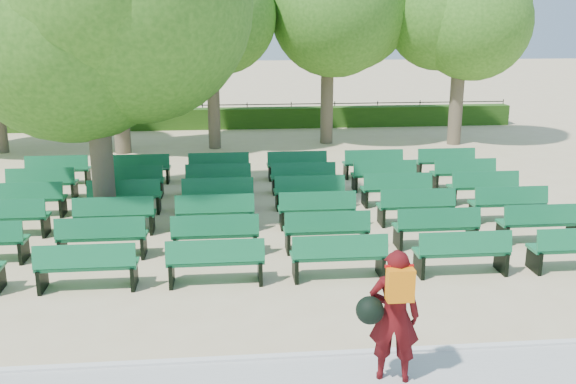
% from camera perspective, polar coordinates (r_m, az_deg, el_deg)
% --- Properties ---
extents(ground, '(120.00, 120.00, 0.00)m').
position_cam_1_polar(ground, '(15.32, -5.35, -3.12)').
color(ground, tan).
extents(curb, '(30.00, 0.12, 0.10)m').
position_cam_1_polar(curb, '(9.57, -5.05, -14.70)').
color(curb, silver).
rests_on(curb, ground).
extents(hedge, '(26.00, 0.70, 0.90)m').
position_cam_1_polar(hedge, '(28.87, -5.60, 6.53)').
color(hedge, '#254B13').
rests_on(hedge, ground).
extents(fence, '(26.00, 0.10, 1.02)m').
position_cam_1_polar(fence, '(29.34, -5.58, 5.78)').
color(fence, black).
rests_on(fence, ground).
extents(tree_line, '(21.80, 6.80, 7.04)m').
position_cam_1_polar(tree_line, '(25.01, -5.54, 4.12)').
color(tree_line, '#3C741F').
rests_on(tree_line, ground).
extents(bench_array, '(1.84, 0.68, 1.14)m').
position_cam_1_polar(bench_array, '(15.89, -2.05, -2.02)').
color(bench_array, '#116439').
rests_on(bench_array, ground).
extents(tree_among, '(5.53, 5.53, 7.38)m').
position_cam_1_polar(tree_among, '(15.37, -17.15, 14.85)').
color(tree_among, brown).
rests_on(tree_among, ground).
extents(person, '(0.92, 0.61, 1.86)m').
position_cam_1_polar(person, '(8.75, 9.27, -10.66)').
color(person, '#45090C').
rests_on(person, ground).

